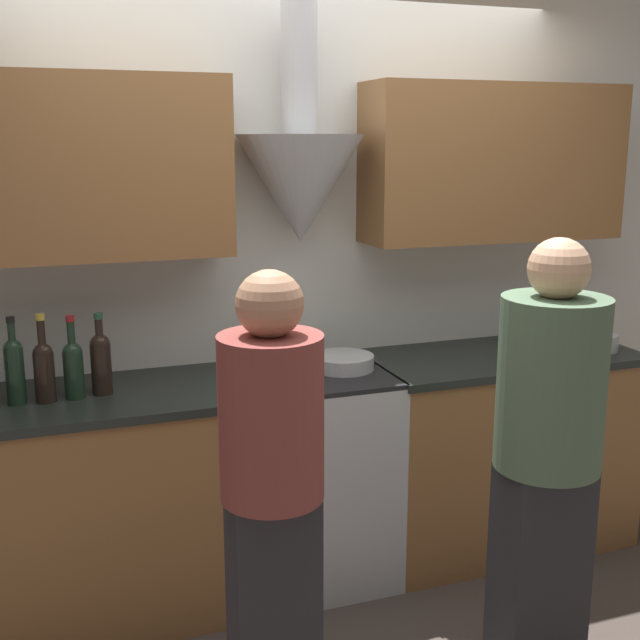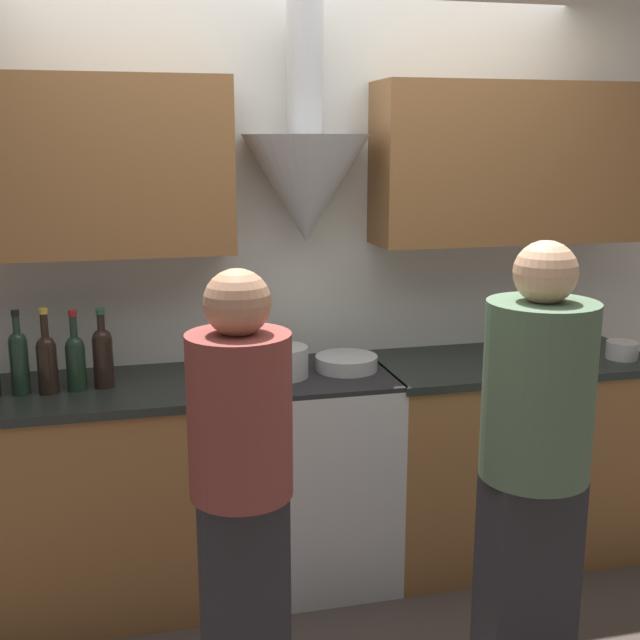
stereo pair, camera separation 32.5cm
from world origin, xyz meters
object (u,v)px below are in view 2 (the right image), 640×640
orange_fruit (587,358)px  saucepan (622,350)px  stove_range (314,474)px  stock_pot (283,362)px  person_foreground_right (534,456)px  mixing_bowl (346,363)px  wine_bottle_3 (47,360)px  person_foreground_left (242,492)px  wine_bottle_5 (103,354)px  wine_bottle_2 (19,359)px  wine_bottle_4 (76,359)px

orange_fruit → saucepan: 0.24m
stove_range → saucepan: bearing=-5.0°
stock_pot → person_foreground_right: 1.13m
mixing_bowl → wine_bottle_3: bearing=-178.5°
orange_fruit → person_foreground_right: bearing=-131.4°
stove_range → stock_pot: bearing=-167.6°
person_foreground_left → mixing_bowl: bearing=57.6°
person_foreground_right → saucepan: bearing=42.8°
wine_bottle_5 → saucepan: (2.26, -0.12, -0.09)m
wine_bottle_3 → saucepan: 2.48m
saucepan → stock_pot: bearing=176.7°
stove_range → wine_bottle_3: wine_bottle_3 is taller
wine_bottle_5 → mixing_bowl: bearing=0.2°
stock_pot → saucepan: size_ratio=1.51×
mixing_bowl → saucepan: 1.26m
wine_bottle_2 → wine_bottle_4: (0.21, -0.00, -0.01)m
orange_fruit → stock_pot: bearing=172.8°
stove_range → wine_bottle_2: size_ratio=2.81×
saucepan → person_foreground_left: person_foreground_left is taller
stove_range → person_foreground_right: person_foreground_right is taller
stock_pot → orange_fruit: bearing=-7.2°
saucepan → orange_fruit: bearing=-161.3°
stove_range → wine_bottle_4: size_ratio=2.91×
stock_pot → wine_bottle_3: bearing=179.8°
stove_range → wine_bottle_2: (-1.18, -0.02, 0.60)m
stock_pot → orange_fruit: 1.33m
wine_bottle_3 → person_foreground_right: 1.85m
mixing_bowl → person_foreground_left: bearing=-122.4°
mixing_bowl → orange_fruit: 1.05m
mixing_bowl → person_foreground_right: 1.01m
wine_bottle_3 → mixing_bowl: (1.22, 0.03, -0.10)m
wine_bottle_2 → person_foreground_left: (0.73, -0.92, -0.22)m
stove_range → person_foreground_left: bearing=-115.8°
wine_bottle_3 → person_foreground_left: person_foreground_left is taller
wine_bottle_5 → stock_pot: size_ratio=1.50×
wine_bottle_4 → person_foreground_left: person_foreground_left is taller
wine_bottle_5 → orange_fruit: (2.04, -0.20, -0.09)m
wine_bottle_4 → wine_bottle_5: bearing=10.0°
stock_pot → mixing_bowl: stock_pot is taller
wine_bottle_5 → orange_fruit: wine_bottle_5 is taller
person_foreground_left → person_foreground_right: bearing=0.4°
wine_bottle_4 → saucepan: bearing=-2.5°
wine_bottle_5 → wine_bottle_2: bearing=-177.1°
wine_bottle_4 → saucepan: 2.37m
stove_range → mixing_bowl: size_ratio=3.50×
saucepan → person_foreground_right: 1.19m
wine_bottle_3 → person_foreground_right: size_ratio=0.21×
orange_fruit → person_foreground_left: person_foreground_left is taller
stove_range → stock_pot: 0.55m
wine_bottle_4 → mixing_bowl: size_ratio=1.20×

